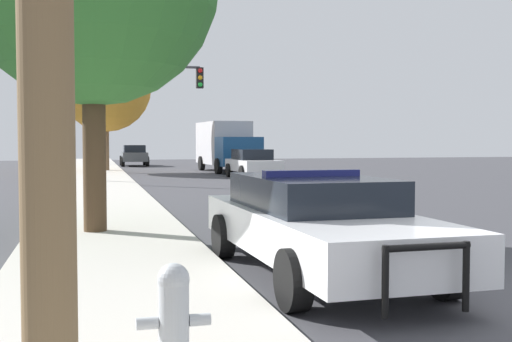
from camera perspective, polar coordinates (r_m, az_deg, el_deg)
The scene contains 9 objects.
sidewalk_left at distance 6.09m, azimuth -11.21°, elevation -14.46°, with size 3.00×110.00×0.13m.
police_car at distance 8.89m, azimuth 5.42°, elevation -4.51°, with size 2.25×5.49×1.44m.
fire_hydrant at distance 4.79m, azimuth -7.33°, elevation -12.77°, with size 0.54×0.24×0.85m.
traffic_light at distance 27.86m, azimuth -9.92°, elevation 6.59°, with size 4.41×0.35×5.02m.
car_background_distant at distance 46.57m, azimuth -10.79°, elevation 1.41°, with size 1.95×4.04×1.49m.
car_background_oncoming at distance 31.27m, azimuth -0.29°, elevation 0.73°, with size 2.10×4.25×1.40m.
box_truck at distance 37.83m, azimuth -2.69°, elevation 2.33°, with size 2.69×7.30×2.92m.
tree_sidewalk_far at distance 37.66m, azimuth -13.22°, elevation 7.32°, with size 5.15×5.15×7.34m.
traffic_cone at distance 5.42m, azimuth -7.38°, elevation -13.16°, with size 0.29×0.29×0.49m.
Camera 1 is at (-5.42, -5.81, 1.87)m, focal length 45.00 mm.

